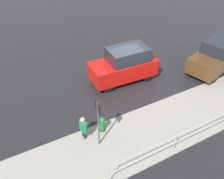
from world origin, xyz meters
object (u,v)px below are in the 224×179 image
parked_sedan (218,55)px  pedestrian (83,127)px  moving_hatchback (124,65)px  sign_post (98,118)px  fire_hydrant (102,124)px

parked_sedan → pedestrian: parked_sedan is taller
parked_sedan → moving_hatchback: bearing=-16.7°
moving_hatchback → parked_sedan: bearing=163.3°
sign_post → moving_hatchback: bearing=-133.0°
moving_hatchback → parked_sedan: moving_hatchback is taller
parked_sedan → fire_hydrant: 9.04m
moving_hatchback → sign_post: sign_post is taller
moving_hatchback → pedestrian: moving_hatchback is taller
fire_hydrant → pedestrian: (0.92, -0.02, 0.28)m
parked_sedan → pedestrian: (9.82, 1.42, -0.31)m
moving_hatchback → fire_hydrant: 4.49m
fire_hydrant → sign_post: bearing=53.0°
pedestrian → moving_hatchback: bearing=-141.8°
pedestrian → parked_sedan: bearing=-171.8°
parked_sedan → pedestrian: size_ratio=3.78×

